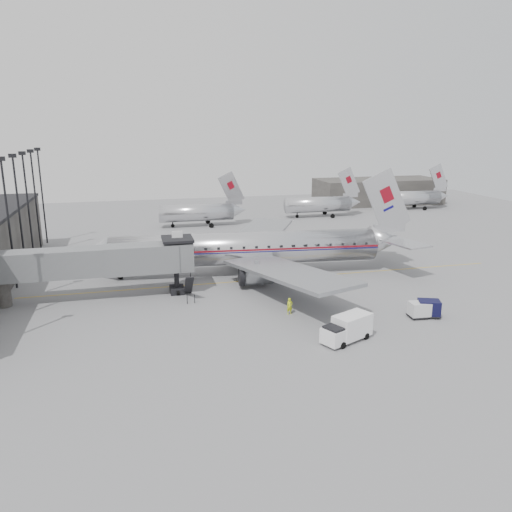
{
  "coord_description": "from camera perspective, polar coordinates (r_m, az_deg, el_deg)",
  "views": [
    {
      "loc": [
        -13.74,
        -51.19,
        18.52
      ],
      "look_at": [
        0.53,
        5.63,
        3.2
      ],
      "focal_mm": 35.0,
      "sensor_mm": 36.0,
      "label": 1
    }
  ],
  "objects": [
    {
      "name": "ground",
      "position": [
        56.15,
        0.87,
        -4.61
      ],
      "size": [
        160.0,
        160.0,
        0.0
      ],
      "primitive_type": "plane",
      "color": "slate",
      "rests_on": "ground"
    },
    {
      "name": "hangar",
      "position": [
        126.71,
        13.75,
        7.21
      ],
      "size": [
        30.0,
        12.0,
        6.0
      ],
      "primitive_type": "cube",
      "color": "#383533",
      "rests_on": "ground"
    },
    {
      "name": "apron_line",
      "position": [
        62.4,
        2.12,
        -2.62
      ],
      "size": [
        60.0,
        0.15,
        0.01
      ],
      "primitive_type": "cube",
      "rotation": [
        0.0,
        0.0,
        1.57
      ],
      "color": "gold",
      "rests_on": "ground"
    },
    {
      "name": "jet_bridge",
      "position": [
        56.78,
        -16.58,
        -0.6
      ],
      "size": [
        21.0,
        6.2,
        7.1
      ],
      "color": "#595B5E",
      "rests_on": "ground"
    },
    {
      "name": "floodlight_masts",
      "position": [
        66.43,
        -25.95,
        4.38
      ],
      "size": [
        0.9,
        42.25,
        15.25
      ],
      "color": "black",
      "rests_on": "ground"
    },
    {
      "name": "distant_aircraft_near",
      "position": [
        95.27,
        -6.73,
        5.02
      ],
      "size": [
        16.39,
        3.2,
        10.26
      ],
      "color": "silver",
      "rests_on": "ground"
    },
    {
      "name": "distant_aircraft_mid",
      "position": [
        105.52,
        7.18,
        5.94
      ],
      "size": [
        16.39,
        3.2,
        10.26
      ],
      "color": "silver",
      "rests_on": "ground"
    },
    {
      "name": "distant_aircraft_far",
      "position": [
        119.69,
        17.33,
        6.42
      ],
      "size": [
        16.39,
        3.2,
        10.26
      ],
      "color": "silver",
      "rests_on": "ground"
    },
    {
      "name": "airliner",
      "position": [
        63.68,
        -0.45,
        0.89
      ],
      "size": [
        42.27,
        39.0,
        13.37
      ],
      "rotation": [
        0.0,
        0.0,
        -0.1
      ],
      "color": "silver",
      "rests_on": "ground"
    },
    {
      "name": "service_van",
      "position": [
        45.2,
        10.37,
        -8.11
      ],
      "size": [
        5.26,
        3.76,
        2.32
      ],
      "rotation": [
        0.0,
        0.0,
        0.43
      ],
      "color": "white",
      "rests_on": "ground"
    },
    {
      "name": "baggage_cart_navy",
      "position": [
        52.91,
        19.15,
        -5.64
      ],
      "size": [
        2.63,
        2.33,
        1.71
      ],
      "rotation": [
        0.0,
        0.0,
        -0.37
      ],
      "color": "black",
      "rests_on": "ground"
    },
    {
      "name": "baggage_cart_white",
      "position": [
        52.37,
        18.16,
        -5.83
      ],
      "size": [
        2.12,
        1.67,
        1.59
      ],
      "rotation": [
        0.0,
        0.0,
        -0.06
      ],
      "color": "silver",
      "rests_on": "ground"
    },
    {
      "name": "ramp_worker",
      "position": [
        50.75,
        3.87,
        -5.75
      ],
      "size": [
        0.66,
        0.47,
        1.72
      ],
      "primitive_type": "imported",
      "rotation": [
        0.0,
        0.0,
        0.09
      ],
      "color": "#CAE01A",
      "rests_on": "ground"
    }
  ]
}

